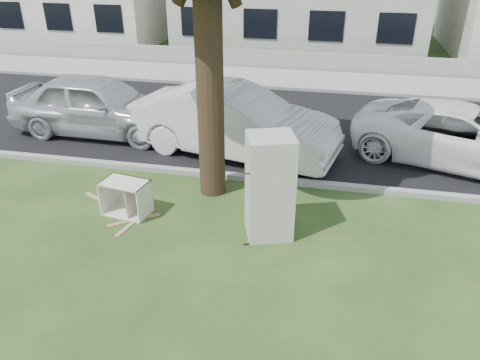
% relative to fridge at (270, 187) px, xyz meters
% --- Properties ---
extents(ground, '(120.00, 120.00, 0.00)m').
position_rel_fridge_xyz_m(ground, '(-1.00, -0.46, -0.96)').
color(ground, '#244016').
extents(road, '(120.00, 7.00, 0.01)m').
position_rel_fridge_xyz_m(road, '(-1.00, 5.54, -0.96)').
color(road, black).
rests_on(road, ground).
extents(kerb_near, '(120.00, 0.18, 0.12)m').
position_rel_fridge_xyz_m(kerb_near, '(-1.00, 1.99, -0.96)').
color(kerb_near, gray).
rests_on(kerb_near, ground).
extents(kerb_far, '(120.00, 0.18, 0.12)m').
position_rel_fridge_xyz_m(kerb_far, '(-1.00, 9.09, -0.96)').
color(kerb_far, gray).
rests_on(kerb_far, ground).
extents(sidewalk, '(120.00, 2.80, 0.01)m').
position_rel_fridge_xyz_m(sidewalk, '(-1.00, 10.54, -0.96)').
color(sidewalk, gray).
rests_on(sidewalk, ground).
extents(low_wall, '(120.00, 0.15, 0.70)m').
position_rel_fridge_xyz_m(low_wall, '(-1.00, 12.14, -0.61)').
color(low_wall, gray).
rests_on(low_wall, ground).
extents(fridge, '(0.98, 0.95, 1.92)m').
position_rel_fridge_xyz_m(fridge, '(0.00, 0.00, 0.00)').
color(fridge, '#B4ADA2').
rests_on(fridge, ground).
extents(cabinet, '(0.96, 0.69, 0.69)m').
position_rel_fridge_xyz_m(cabinet, '(-2.83, 0.12, -0.62)').
color(cabinet, beige).
rests_on(cabinet, ground).
extents(plank_a, '(0.87, 0.69, 0.02)m').
position_rel_fridge_xyz_m(plank_a, '(-2.60, -0.13, -0.95)').
color(plank_a, '#A2834E').
rests_on(plank_a, ground).
extents(plank_b, '(0.81, 0.46, 0.02)m').
position_rel_fridge_xyz_m(plank_b, '(-3.64, 0.48, -0.95)').
color(plank_b, tan).
rests_on(plank_b, ground).
extents(plank_c, '(0.27, 0.79, 0.02)m').
position_rel_fridge_xyz_m(plank_c, '(-2.60, -0.33, -0.95)').
color(plank_c, tan).
rests_on(plank_c, ground).
extents(car_center, '(5.37, 2.83, 1.68)m').
position_rel_fridge_xyz_m(car_center, '(-1.37, 3.36, -0.12)').
color(car_center, silver).
rests_on(car_center, ground).
extents(car_right, '(5.46, 3.75, 1.39)m').
position_rel_fridge_xyz_m(car_right, '(4.01, 3.93, -0.27)').
color(car_right, white).
rests_on(car_right, ground).
extents(car_left, '(4.82, 2.02, 1.63)m').
position_rel_fridge_xyz_m(car_left, '(-5.29, 3.95, -0.15)').
color(car_left, '#B3B5BB').
rests_on(car_left, ground).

